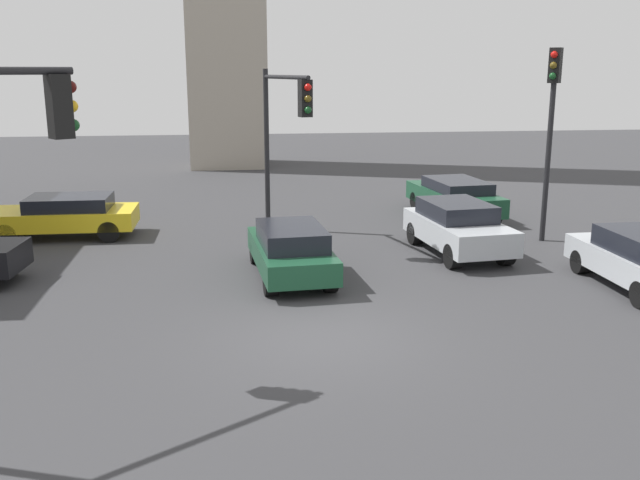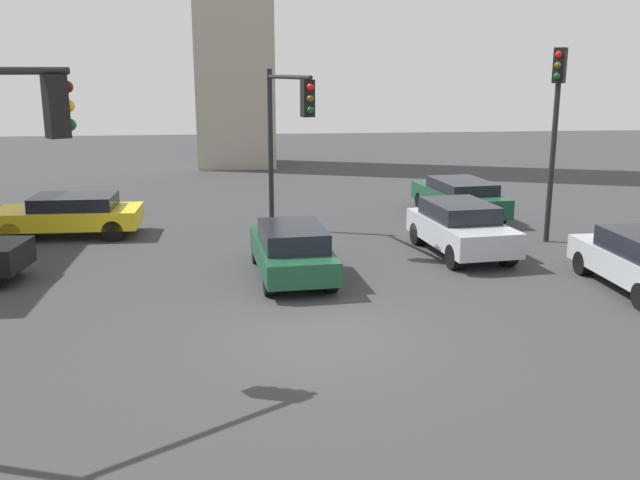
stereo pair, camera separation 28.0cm
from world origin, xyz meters
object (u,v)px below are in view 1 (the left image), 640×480
traffic_light_3 (552,110)px  car_2 (291,250)px  traffic_light_0 (284,119)px  car_5 (458,227)px  car_0 (454,196)px  car_1 (65,215)px

traffic_light_3 → car_2: 9.10m
traffic_light_3 → car_2: bearing=-29.8°
traffic_light_0 → car_5: bearing=49.9°
car_0 → car_2: car_2 is taller
traffic_light_0 → car_5: traffic_light_0 is taller
traffic_light_3 → car_5: size_ratio=1.37×
traffic_light_0 → traffic_light_3: (7.81, -1.05, 0.27)m
car_2 → traffic_light_0: bearing=-7.1°
traffic_light_3 → car_0: 5.29m
traffic_light_0 → car_5: (4.73, -2.20, -2.91)m
car_0 → car_2: size_ratio=1.12×
traffic_light_3 → car_0: bearing=-117.9°
traffic_light_0 → car_0: 7.50m
car_1 → car_2: bearing=142.0°
traffic_light_0 → traffic_light_3: size_ratio=0.90×
car_0 → car_1: (-13.06, -1.50, -0.02)m
car_2 → car_5: car_5 is taller
car_5 → traffic_light_3: bearing=104.1°
car_2 → car_5: (4.92, 1.71, 0.07)m
car_0 → traffic_light_3: bearing=-164.0°
car_1 → car_0: bearing=-173.0°
car_0 → car_1: car_0 is taller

